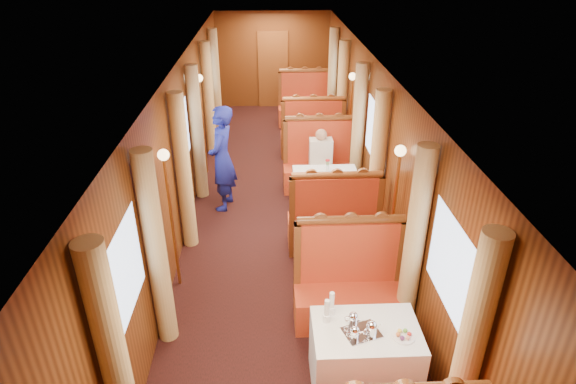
{
  "coord_description": "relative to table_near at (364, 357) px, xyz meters",
  "views": [
    {
      "loc": [
        -0.17,
        -6.97,
        4.11
      ],
      "look_at": [
        0.08,
        -1.17,
        1.05
      ],
      "focal_mm": 30.0,
      "sensor_mm": 36.0,
      "label": 1
    }
  ],
  "objects": [
    {
      "name": "floor",
      "position": [
        -0.75,
        3.5,
        -0.38
      ],
      "size": [
        3.0,
        12.0,
        0.01
      ],
      "primitive_type": null,
      "color": "black",
      "rests_on": "ground"
    },
    {
      "name": "ceiling",
      "position": [
        -0.75,
        3.5,
        2.12
      ],
      "size": [
        3.0,
        12.0,
        0.01
      ],
      "primitive_type": null,
      "rotation": [
        3.14,
        0.0,
        0.0
      ],
      "color": "silver",
      "rests_on": "wall_left"
    },
    {
      "name": "wall_far",
      "position": [
        -0.75,
        9.5,
        0.88
      ],
      "size": [
        3.0,
        0.01,
        2.5
      ],
      "primitive_type": null,
      "rotation": [
        1.57,
        0.0,
        0.0
      ],
      "color": "brown",
      "rests_on": "floor"
    },
    {
      "name": "wall_left",
      "position": [
        -2.25,
        3.5,
        0.88
      ],
      "size": [
        0.01,
        12.0,
        2.5
      ],
      "primitive_type": null,
      "rotation": [
        1.57,
        0.0,
        1.57
      ],
      "color": "brown",
      "rests_on": "floor"
    },
    {
      "name": "wall_right",
      "position": [
        0.75,
        3.5,
        0.88
      ],
      "size": [
        0.01,
        12.0,
        2.5
      ],
      "primitive_type": null,
      "rotation": [
        1.57,
        0.0,
        -1.57
      ],
      "color": "brown",
      "rests_on": "floor"
    },
    {
      "name": "doorway_far",
      "position": [
        -0.75,
        9.47,
        0.62
      ],
      "size": [
        0.8,
        0.04,
        2.0
      ],
      "primitive_type": "cube",
      "color": "brown",
      "rests_on": "floor"
    },
    {
      "name": "table_near",
      "position": [
        0.0,
        0.0,
        0.0
      ],
      "size": [
        1.05,
        0.72,
        0.75
      ],
      "primitive_type": "cube",
      "color": "white",
      "rests_on": "floor"
    },
    {
      "name": "banquette_near_aft",
      "position": [
        0.0,
        1.01,
        0.05
      ],
      "size": [
        1.3,
        0.55,
        1.34
      ],
      "color": "#A61612",
      "rests_on": "floor"
    },
    {
      "name": "table_mid",
      "position": [
        0.0,
        3.5,
        0.0
      ],
      "size": [
        1.05,
        0.72,
        0.75
      ],
      "primitive_type": "cube",
      "color": "white",
      "rests_on": "floor"
    },
    {
      "name": "banquette_mid_fwd",
      "position": [
        0.0,
        2.49,
        0.05
      ],
      "size": [
        1.3,
        0.55,
        1.34
      ],
      "color": "#A61612",
      "rests_on": "floor"
    },
    {
      "name": "banquette_mid_aft",
      "position": [
        0.0,
        4.51,
        0.05
      ],
      "size": [
        1.3,
        0.55,
        1.34
      ],
      "color": "#A61612",
      "rests_on": "floor"
    },
    {
      "name": "table_far",
      "position": [
        0.0,
        7.0,
        0.0
      ],
      "size": [
        1.05,
        0.72,
        0.75
      ],
      "primitive_type": "cube",
      "color": "white",
      "rests_on": "floor"
    },
    {
      "name": "banquette_far_fwd",
      "position": [
        0.0,
        5.99,
        0.05
      ],
      "size": [
        1.3,
        0.55,
        1.34
      ],
      "color": "#A61612",
      "rests_on": "floor"
    },
    {
      "name": "banquette_far_aft",
      "position": [
        0.0,
        8.01,
        0.05
      ],
      "size": [
        1.3,
        0.55,
        1.34
      ],
      "color": "#A61612",
      "rests_on": "floor"
    },
    {
      "name": "tea_tray",
      "position": [
        -0.06,
        -0.05,
        0.38
      ],
      "size": [
        0.4,
        0.35,
        0.01
      ],
      "primitive_type": "cube",
      "rotation": [
        0.0,
        0.0,
        0.31
      ],
      "color": "silver",
      "rests_on": "table_near"
    },
    {
      "name": "teapot_left",
      "position": [
        -0.15,
        -0.13,
        0.44
      ],
      "size": [
        0.16,
        0.13,
        0.12
      ],
      "primitive_type": null,
      "rotation": [
        0.0,
        0.0,
        0.1
      ],
      "color": "silver",
      "rests_on": "tea_tray"
    },
    {
      "name": "teapot_right",
      "position": [
        0.02,
        -0.09,
        0.44
      ],
      "size": [
        0.21,
        0.18,
        0.14
      ],
      "primitive_type": null,
      "rotation": [
        0.0,
        0.0,
        0.38
      ],
      "color": "silver",
      "rests_on": "tea_tray"
    },
    {
      "name": "teapot_back",
      "position": [
        -0.13,
        0.05,
        0.44
      ],
      "size": [
        0.18,
        0.15,
        0.12
      ],
      "primitive_type": null,
      "rotation": [
        0.0,
        0.0,
        -0.28
      ],
      "color": "silver",
      "rests_on": "tea_tray"
    },
    {
      "name": "fruit_plate",
      "position": [
        0.33,
        -0.12,
        0.39
      ],
      "size": [
        0.22,
        0.22,
        0.05
      ],
      "rotation": [
        0.0,
        0.0,
        -0.11
      ],
      "color": "white",
      "rests_on": "table_near"
    },
    {
      "name": "cup_inboard",
      "position": [
        -0.38,
        0.13,
        0.48
      ],
      "size": [
        0.08,
        0.08,
        0.26
      ],
      "rotation": [
        0.0,
        0.0,
        -0.35
      ],
      "color": "white",
      "rests_on": "table_near"
    },
    {
      "name": "cup_outboard",
      "position": [
        -0.32,
        0.24,
        0.48
      ],
      "size": [
        0.08,
        0.08,
        0.26
      ],
      "rotation": [
        0.0,
        0.0,
        -0.05
      ],
      "color": "white",
      "rests_on": "table_near"
    },
    {
      "name": "rose_vase_mid",
      "position": [
        0.02,
        3.52,
        0.55
      ],
      "size": [
        0.06,
        0.06,
        0.36
      ],
      "rotation": [
        0.0,
        0.0,
        0.42
      ],
      "color": "silver",
      "rests_on": "table_mid"
    },
    {
      "name": "rose_vase_far",
      "position": [
        -0.02,
        7.03,
        0.55
      ],
      "size": [
        0.06,
        0.06,
        0.36
      ],
      "rotation": [
        0.0,
        0.0,
        -0.27
      ],
      "color": "silver",
      "rests_on": "table_far"
    },
    {
      "name": "window_left_near",
      "position": [
        -2.24,
        0.0,
        1.07
      ],
      "size": [
        0.01,
        1.2,
        0.9
      ],
      "primitive_type": null,
      "rotation": [
        1.57,
        0.0,
        1.57
      ],
      "color": "#96ADCE",
      "rests_on": "wall_left"
    },
    {
      "name": "curtain_left_near_a",
      "position": [
        -2.13,
        -0.78,
        0.8
      ],
      "size": [
        0.22,
        0.22,
        2.35
      ],
      "primitive_type": "cylinder",
      "color": "#DEB772",
      "rests_on": "floor"
    },
    {
      "name": "curtain_left_near_b",
      "position": [
        -2.13,
        0.78,
        0.8
      ],
      "size": [
        0.22,
        0.22,
        2.35
      ],
      "primitive_type": "cylinder",
      "color": "#DEB772",
      "rests_on": "floor"
    },
    {
      "name": "window_right_near",
      "position": [
        0.74,
        0.0,
        1.07
      ],
      "size": [
        0.01,
        1.2,
        0.9
      ],
      "primitive_type": null,
      "rotation": [
        1.57,
        0.0,
        -1.57
      ],
      "color": "#96ADCE",
      "rests_on": "wall_right"
    },
    {
      "name": "curtain_right_near_a",
      "position": [
        0.63,
        -0.78,
        0.8
      ],
      "size": [
        0.22,
        0.22,
        2.35
      ],
      "primitive_type": "cylinder",
      "color": "#DEB772",
      "rests_on": "floor"
    },
    {
      "name": "curtain_right_near_b",
      "position": [
        0.63,
        0.78,
        0.8
      ],
      "size": [
        0.22,
        0.22,
        2.35
      ],
      "primitive_type": "cylinder",
      "color": "#DEB772",
      "rests_on": "floor"
    },
    {
      "name": "window_left_mid",
      "position": [
        -2.24,
        3.5,
        1.07
      ],
      "size": [
        0.01,
        1.2,
        0.9
      ],
      "primitive_type": null,
      "rotation": [
        1.57,
        0.0,
        1.57
      ],
      "color": "#96ADCE",
      "rests_on": "wall_left"
    },
    {
      "name": "curtain_left_mid_a",
      "position": [
        -2.13,
        2.72,
        0.8
      ],
      "size": [
        0.22,
        0.22,
        2.35
      ],
      "primitive_type": "cylinder",
      "color": "#DEB772",
      "rests_on": "floor"
    },
    {
      "name": "curtain_left_mid_b",
      "position": [
        -2.13,
        4.28,
        0.8
      ],
      "size": [
        0.22,
        0.22,
        2.35
      ],
      "primitive_type": "cylinder",
      "color": "#DEB772",
      "rests_on": "floor"
    },
    {
      "name": "window_right_mid",
      "position": [
        0.74,
        3.5,
        1.07
      ],
      "size": [
        0.01,
        1.2,
        0.9
      ],
      "primitive_type": null,
      "rotation": [
        1.57,
        0.0,
        -1.57
      ],
      "color": "#96ADCE",
      "rests_on": "wall_right"
    },
    {
      "name": "curtain_right_mid_a",
      "position": [
        0.63,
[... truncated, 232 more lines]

